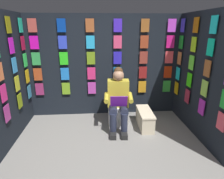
% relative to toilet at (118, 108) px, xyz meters
% --- Properties ---
extents(ground_plane, '(30.00, 30.00, 0.00)m').
position_rel_toilet_xyz_m(ground_plane, '(0.24, 1.48, -0.33)').
color(ground_plane, gray).
extents(display_wall_back, '(3.29, 0.14, 2.16)m').
position_rel_toilet_xyz_m(display_wall_back, '(0.24, -0.55, 0.76)').
color(display_wall_back, black).
rests_on(display_wall_back, ground).
extents(display_wall_left, '(0.14, 1.98, 2.16)m').
position_rel_toilet_xyz_m(display_wall_left, '(-1.41, 0.49, 0.76)').
color(display_wall_left, black).
rests_on(display_wall_left, ground).
extents(display_wall_right, '(0.14, 1.98, 2.16)m').
position_rel_toilet_xyz_m(display_wall_right, '(1.89, 0.49, 0.76)').
color(display_wall_right, black).
rests_on(display_wall_right, ground).
extents(toilet, '(0.42, 0.57, 0.77)m').
position_rel_toilet_xyz_m(toilet, '(0.00, 0.00, 0.00)').
color(toilet, white).
rests_on(toilet, ground).
extents(person_reading, '(0.55, 0.70, 1.19)m').
position_rel_toilet_xyz_m(person_reading, '(0.01, 0.23, 0.27)').
color(person_reading, gold).
rests_on(person_reading, ground).
extents(comic_longbox_near, '(0.27, 0.69, 0.34)m').
position_rel_toilet_xyz_m(comic_longbox_near, '(-0.52, 0.21, -0.16)').
color(comic_longbox_near, beige).
rests_on(comic_longbox_near, ground).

